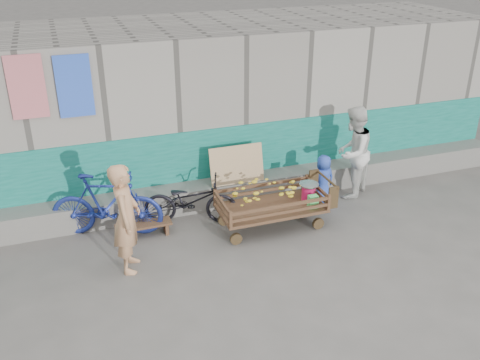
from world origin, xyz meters
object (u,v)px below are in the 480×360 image
object	(u,v)px
vendor_man	(126,218)
child	(323,180)
banana_cart	(270,198)
bicycle_dark	(191,201)
woman	(353,152)
bicycle_blue	(107,205)
bench	(144,227)

from	to	relation	value
vendor_man	child	size ratio (longest dim) A/B	1.80
banana_cart	bicycle_dark	size ratio (longest dim) A/B	1.22
banana_cart	vendor_man	world-z (taller)	vendor_man
banana_cart	child	bearing A→B (deg)	21.95
woman	bicycle_blue	bearing A→B (deg)	-39.06
bench	child	bearing A→B (deg)	1.38
bicycle_dark	bicycle_blue	world-z (taller)	bicycle_blue
banana_cart	vendor_man	xyz separation A→B (m)	(-2.42, -0.42, 0.29)
banana_cart	woman	distance (m)	2.05
bench	vendor_man	bearing A→B (deg)	-112.35
child	bicycle_blue	size ratio (longest dim) A/B	0.52
woman	bicycle_dark	world-z (taller)	woman
bicycle_blue	child	bearing A→B (deg)	-73.23
banana_cart	child	distance (m)	1.38
woman	bicycle_blue	world-z (taller)	woman
child	bicycle_blue	world-z (taller)	bicycle_blue
child	bicycle_dark	xyz separation A→B (m)	(-2.48, 0.10, -0.05)
vendor_man	woman	distance (m)	4.48
child	bicycle_blue	distance (m)	3.89
bench	bicycle_dark	xyz separation A→B (m)	(0.87, 0.18, 0.25)
bench	bicycle_blue	world-z (taller)	bicycle_blue
banana_cart	bicycle_blue	xyz separation A→B (m)	(-2.61, 0.69, -0.01)
bench	bicycle_dark	bearing A→B (deg)	11.90
vendor_man	bicycle_blue	bearing A→B (deg)	23.85
banana_cart	woman	size ratio (longest dim) A/B	1.11
vendor_man	bicycle_dark	distance (m)	1.65
bicycle_dark	bicycle_blue	bearing A→B (deg)	106.40
woman	bench	bearing A→B (deg)	-35.52
bicycle_dark	child	bearing A→B (deg)	-73.06
child	bicycle_dark	size ratio (longest dim) A/B	0.59
bench	child	distance (m)	3.37
bench	woman	distance (m)	4.07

